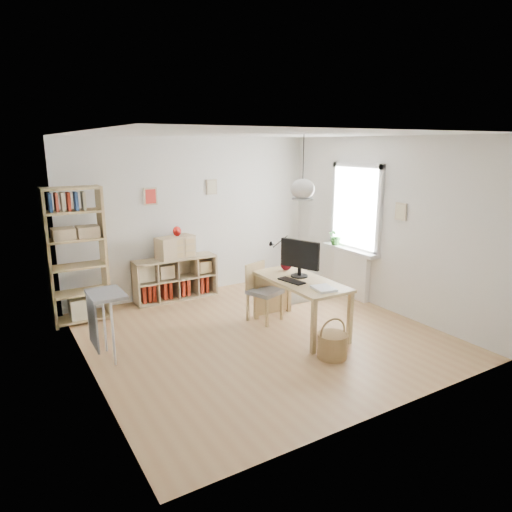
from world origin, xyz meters
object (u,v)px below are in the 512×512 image
desk (300,286)px  tall_bookshelf (76,250)px  monitor (300,256)px  drawer_chest (175,247)px  cube_shelf (174,281)px  chair (262,288)px  storage_chest (292,290)px

desk → tall_bookshelf: size_ratio=0.75×
monitor → drawer_chest: size_ratio=0.91×
cube_shelf → chair: size_ratio=1.62×
cube_shelf → chair: 1.79m
chair → monitor: 0.81m
chair → storage_chest: bearing=9.3°
cube_shelf → monitor: monitor is taller
desk → drawer_chest: drawer_chest is taller
storage_chest → monitor: (-0.60, -1.00, 0.87)m
tall_bookshelf → storage_chest: (3.26, -0.82, -0.91)m
cube_shelf → monitor: 2.49m
storage_chest → drawer_chest: (-1.65, 1.06, 0.73)m
tall_bookshelf → storage_chest: size_ratio=3.36×
desk → cube_shelf: desk is taller
drawer_chest → monitor: bearing=-75.0°
desk → storage_chest: bearing=59.3°
monitor → drawer_chest: bearing=95.3°
cube_shelf → drawer_chest: 0.61m
cube_shelf → chair: (0.78, -1.61, 0.19)m
tall_bookshelf → desk: bearing=-37.0°
storage_chest → monitor: monitor is taller
desk → chair: bearing=111.3°
storage_chest → drawer_chest: drawer_chest is taller
storage_chest → monitor: bearing=-117.7°
cube_shelf → drawer_chest: drawer_chest is taller
storage_chest → desk: bearing=-117.6°
desk → cube_shelf: bearing=114.6°
chair → drawer_chest: 1.78m
tall_bookshelf → drawer_chest: tall_bookshelf is taller
drawer_chest → storage_chest: bearing=-44.9°
tall_bookshelf → drawer_chest: size_ratio=3.14×
chair → drawer_chest: bearing=95.8°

